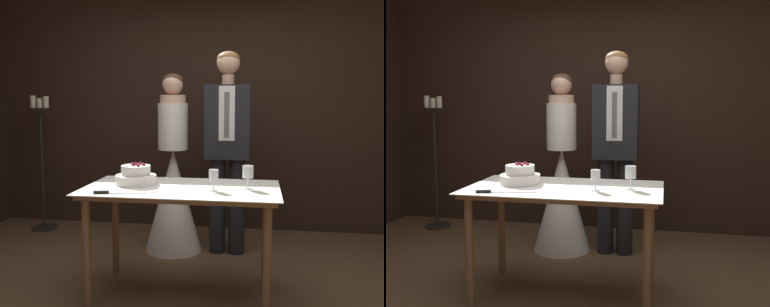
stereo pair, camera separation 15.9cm
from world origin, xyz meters
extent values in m
cube|color=black|center=(0.00, 2.06, 1.37)|extent=(5.29, 0.12, 2.75)
cylinder|color=brown|center=(-0.67, -0.05, 0.38)|extent=(0.06, 0.06, 0.76)
cylinder|color=brown|center=(0.54, -0.05, 0.38)|extent=(0.06, 0.06, 0.76)
cylinder|color=brown|center=(-0.67, 0.54, 0.38)|extent=(0.06, 0.06, 0.76)
cylinder|color=brown|center=(0.54, 0.54, 0.38)|extent=(0.06, 0.06, 0.76)
cube|color=brown|center=(-0.06, 0.24, 0.78)|extent=(1.33, 0.71, 0.03)
cube|color=white|center=(-0.06, 0.24, 0.80)|extent=(1.39, 0.77, 0.01)
cylinder|color=white|center=(-0.42, 0.30, 0.84)|extent=(0.30, 0.30, 0.07)
cylinder|color=white|center=(-0.42, 0.30, 0.91)|extent=(0.22, 0.22, 0.07)
sphere|color=maroon|center=(-0.36, 0.29, 0.96)|extent=(0.02, 0.02, 0.02)
sphere|color=maroon|center=(-0.40, 0.35, 0.96)|extent=(0.02, 0.02, 0.02)
sphere|color=maroon|center=(-0.42, 0.32, 0.96)|extent=(0.02, 0.02, 0.02)
sphere|color=maroon|center=(-0.44, 0.30, 0.96)|extent=(0.02, 0.02, 0.02)
sphere|color=maroon|center=(-0.43, 0.28, 0.96)|extent=(0.02, 0.02, 0.02)
sphere|color=maroon|center=(-0.38, 0.25, 0.96)|extent=(0.02, 0.02, 0.02)
cube|color=silver|center=(-0.35, -0.01, 0.81)|extent=(0.31, 0.09, 0.00)
cylinder|color=black|center=(-0.55, -0.06, 0.82)|extent=(0.10, 0.04, 0.02)
cylinder|color=silver|center=(0.17, 0.15, 0.81)|extent=(0.06, 0.06, 0.00)
cylinder|color=silver|center=(0.17, 0.15, 0.84)|extent=(0.01, 0.01, 0.07)
cylinder|color=silver|center=(0.17, 0.15, 0.91)|extent=(0.07, 0.07, 0.08)
cylinder|color=maroon|center=(0.17, 0.15, 0.89)|extent=(0.05, 0.05, 0.02)
cylinder|color=silver|center=(0.40, 0.25, 0.81)|extent=(0.07, 0.07, 0.00)
cylinder|color=silver|center=(0.40, 0.25, 0.85)|extent=(0.01, 0.01, 0.08)
cylinder|color=silver|center=(0.40, 0.25, 0.93)|extent=(0.08, 0.08, 0.09)
cone|color=white|center=(-0.32, 1.20, 0.48)|extent=(0.54, 0.54, 0.97)
cylinder|color=white|center=(-0.32, 1.20, 1.19)|extent=(0.28, 0.28, 0.43)
cylinder|color=#DBAD8E|center=(-0.32, 1.20, 1.44)|extent=(0.24, 0.24, 0.07)
sphere|color=#DBAD8E|center=(-0.32, 1.20, 1.57)|extent=(0.19, 0.19, 0.19)
ellipsoid|color=#472D1E|center=(-0.32, 1.21, 1.60)|extent=(0.20, 0.20, 0.14)
cylinder|color=black|center=(0.10, 1.20, 0.45)|extent=(0.15, 0.15, 0.90)
cylinder|color=black|center=(0.28, 1.20, 0.45)|extent=(0.15, 0.15, 0.90)
cube|color=black|center=(0.19, 1.20, 1.23)|extent=(0.40, 0.24, 0.67)
cube|color=white|center=(0.19, 1.07, 1.31)|extent=(0.14, 0.01, 0.48)
cube|color=slate|center=(0.19, 1.07, 1.30)|extent=(0.04, 0.01, 0.40)
cylinder|color=#DBAD8E|center=(0.19, 1.20, 1.61)|extent=(0.11, 0.11, 0.09)
sphere|color=#DBAD8E|center=(0.19, 1.20, 1.76)|extent=(0.21, 0.21, 0.21)
ellipsoid|color=brown|center=(0.19, 1.21, 1.80)|extent=(0.21, 0.21, 0.14)
cylinder|color=black|center=(-1.89, 1.64, 0.01)|extent=(0.28, 0.28, 0.02)
cylinder|color=black|center=(-1.89, 1.64, 0.68)|extent=(0.03, 0.03, 1.32)
cylinder|color=black|center=(-1.89, 1.64, 1.35)|extent=(0.22, 0.22, 0.01)
cylinder|color=silver|center=(-1.96, 1.64, 1.42)|extent=(0.06, 0.06, 0.13)
cylinder|color=silver|center=(-1.89, 1.64, 1.40)|extent=(0.06, 0.06, 0.11)
cylinder|color=silver|center=(-1.81, 1.64, 1.41)|extent=(0.06, 0.06, 0.12)
camera|label=1|loc=(0.48, -2.71, 1.40)|focal=40.00mm
camera|label=2|loc=(0.63, -2.68, 1.40)|focal=40.00mm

